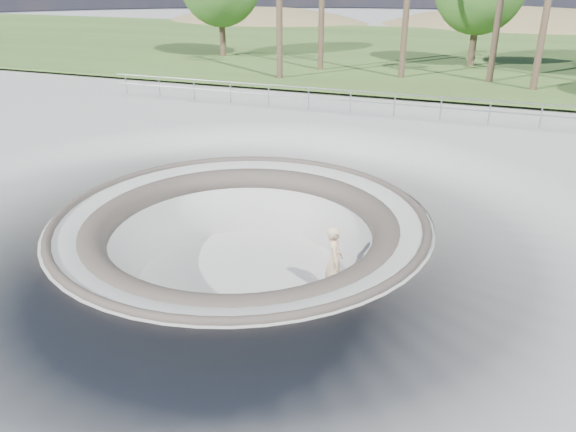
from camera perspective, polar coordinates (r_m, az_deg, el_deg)
name	(u,v)px	position (r m, az deg, el deg)	size (l,w,h in m)	color
ground	(241,216)	(15.44, -4.78, -0.03)	(180.00, 180.00, 0.00)	#959691
skate_bowl	(243,274)	(16.27, -4.56, -5.92)	(14.00, 14.00, 4.10)	#959691
grass_strip	(419,50)	(47.53, 13.15, 16.09)	(180.00, 36.00, 0.12)	#385120
distant_hills	(473,90)	(71.21, 18.32, 12.05)	(103.20, 45.00, 28.60)	olive
safety_railing	(350,101)	(26.08, 6.37, 11.51)	(25.00, 0.06, 1.03)	gray
skateboard	(333,293)	(15.41, 4.59, -7.77)	(0.86, 0.26, 0.09)	#9A693D
skater	(334,260)	(14.91, 4.72, -4.51)	(0.72, 0.47, 1.96)	#CEAE85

